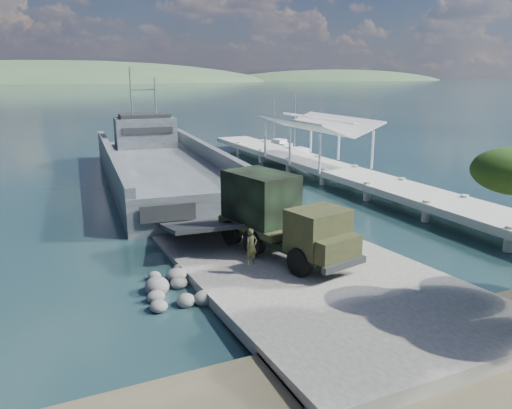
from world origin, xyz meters
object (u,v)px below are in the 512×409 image
Objects in this scene: pier at (322,159)px; soldier at (251,255)px; landing_craft at (163,172)px; sailboat_near at (295,154)px; military_truck at (278,216)px; sailboat_far at (275,144)px.

pier is 26.83× the size of soldier.
landing_craft is 21.73× the size of soldier.
sailboat_near is at bearing 42.77° from soldier.
pier is 5.22× the size of military_truck.
soldier is at bearing -136.34° from sailboat_far.
sailboat_near is (16.51, 6.35, -0.47)m from landing_craft.
pier is at bearing -107.80° from sailboat_near.
sailboat_far is at bearing 75.68° from pier.
sailboat_far is at bearing 77.05° from sailboat_near.
landing_craft is at bearing -160.29° from sailboat_near.
landing_craft reaches higher than sailboat_far.
pier is 1.23× the size of landing_craft.
military_truck is at bearing -122.19° from sailboat_near.
landing_craft is 23.44m from sailboat_far.
landing_craft is 20.84m from military_truck.
soldier is 42.48m from sailboat_far.
pier is 24.39m from soldier.
military_truck is (-13.21, -16.98, 0.77)m from pier.
soldier is at bearing -123.85° from sailboat_near.
landing_craft reaches higher than pier.
pier reaches higher than soldier.
landing_craft is at bearing 164.27° from pier.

